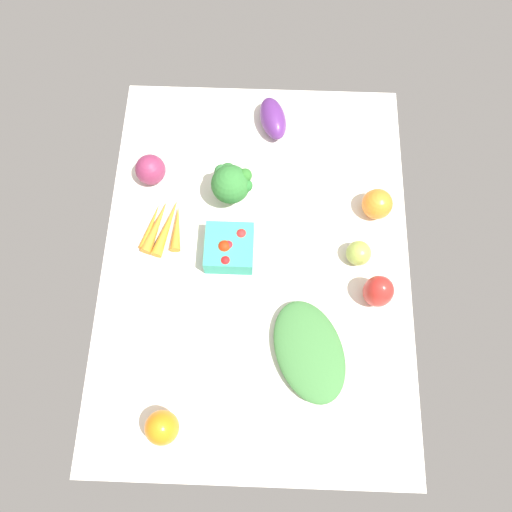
{
  "coord_description": "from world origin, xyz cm",
  "views": [
    {
      "loc": [
        -47.42,
        -1.66,
        123.9
      ],
      "look_at": [
        0.0,
        0.0,
        4.0
      ],
      "focal_mm": 36.93,
      "sensor_mm": 36.0,
      "label": 1
    }
  ],
  "objects_px": {
    "heirloom_tomato_green": "(359,253)",
    "bell_pepper_red": "(378,291)",
    "carrot_bunch": "(164,226)",
    "heirloom_tomato_orange": "(377,204)",
    "bell_pepper_orange": "(162,428)",
    "red_onion_center": "(150,170)",
    "eggplant": "(273,118)",
    "broccoli_head": "(231,183)",
    "berry_basket": "(229,248)",
    "leafy_greens_clump": "(309,351)"
  },
  "relations": [
    {
      "from": "carrot_bunch",
      "to": "bell_pepper_red",
      "type": "bearing_deg",
      "value": -107.47
    },
    {
      "from": "heirloom_tomato_orange",
      "to": "berry_basket",
      "type": "xyz_separation_m",
      "value": [
        -0.13,
        0.37,
        -0.01
      ]
    },
    {
      "from": "heirloom_tomato_green",
      "to": "red_onion_center",
      "type": "xyz_separation_m",
      "value": [
        0.21,
        0.53,
        0.01
      ]
    },
    {
      "from": "carrot_bunch",
      "to": "berry_basket",
      "type": "relative_size",
      "value": 1.4
    },
    {
      "from": "bell_pepper_red",
      "to": "heirloom_tomato_orange",
      "type": "bearing_deg",
      "value": -2.79
    },
    {
      "from": "berry_basket",
      "to": "heirloom_tomato_green",
      "type": "bearing_deg",
      "value": -90.57
    },
    {
      "from": "broccoli_head",
      "to": "bell_pepper_orange",
      "type": "relative_size",
      "value": 1.46
    },
    {
      "from": "broccoli_head",
      "to": "berry_basket",
      "type": "relative_size",
      "value": 1.05
    },
    {
      "from": "eggplant",
      "to": "bell_pepper_red",
      "type": "xyz_separation_m",
      "value": [
        -0.49,
        -0.26,
        0.02
      ]
    },
    {
      "from": "heirloom_tomato_green",
      "to": "bell_pepper_red",
      "type": "relative_size",
      "value": 0.62
    },
    {
      "from": "heirloom_tomato_green",
      "to": "bell_pepper_red",
      "type": "bearing_deg",
      "value": -159.3
    },
    {
      "from": "leafy_greens_clump",
      "to": "eggplant",
      "type": "distance_m",
      "value": 0.63
    },
    {
      "from": "bell_pepper_orange",
      "to": "heirloom_tomato_orange",
      "type": "bearing_deg",
      "value": -41.31
    },
    {
      "from": "leafy_greens_clump",
      "to": "bell_pepper_orange",
      "type": "height_order",
      "value": "bell_pepper_orange"
    },
    {
      "from": "red_onion_center",
      "to": "eggplant",
      "type": "bearing_deg",
      "value": -60.89
    },
    {
      "from": "heirloom_tomato_orange",
      "to": "carrot_bunch",
      "type": "xyz_separation_m",
      "value": [
        -0.07,
        0.54,
        -0.03
      ]
    },
    {
      "from": "broccoli_head",
      "to": "eggplant",
      "type": "xyz_separation_m",
      "value": [
        0.23,
        -0.1,
        -0.04
      ]
    },
    {
      "from": "eggplant",
      "to": "bell_pepper_red",
      "type": "distance_m",
      "value": 0.55
    },
    {
      "from": "heirloom_tomato_green",
      "to": "berry_basket",
      "type": "relative_size",
      "value": 0.52
    },
    {
      "from": "leafy_greens_clump",
      "to": "red_onion_center",
      "type": "distance_m",
      "value": 0.61
    },
    {
      "from": "leafy_greens_clump",
      "to": "broccoli_head",
      "type": "bearing_deg",
      "value": 26.22
    },
    {
      "from": "eggplant",
      "to": "bell_pepper_orange",
      "type": "bearing_deg",
      "value": 149.9
    },
    {
      "from": "broccoli_head",
      "to": "berry_basket",
      "type": "xyz_separation_m",
      "value": [
        -0.16,
        -0.0,
        -0.04
      ]
    },
    {
      "from": "heirloom_tomato_green",
      "to": "berry_basket",
      "type": "distance_m",
      "value": 0.32
    },
    {
      "from": "broccoli_head",
      "to": "heirloom_tomato_orange",
      "type": "height_order",
      "value": "broccoli_head"
    },
    {
      "from": "heirloom_tomato_green",
      "to": "carrot_bunch",
      "type": "distance_m",
      "value": 0.49
    },
    {
      "from": "broccoli_head",
      "to": "red_onion_center",
      "type": "xyz_separation_m",
      "value": [
        0.05,
        0.21,
        -0.03
      ]
    },
    {
      "from": "heirloom_tomato_orange",
      "to": "bell_pepper_red",
      "type": "distance_m",
      "value": 0.23
    },
    {
      "from": "leafy_greens_clump",
      "to": "eggplant",
      "type": "relative_size",
      "value": 1.86
    },
    {
      "from": "carrot_bunch",
      "to": "heirloom_tomato_orange",
      "type": "bearing_deg",
      "value": -82.62
    },
    {
      "from": "heirloom_tomato_green",
      "to": "red_onion_center",
      "type": "height_order",
      "value": "red_onion_center"
    },
    {
      "from": "eggplant",
      "to": "red_onion_center",
      "type": "relative_size",
      "value": 1.67
    },
    {
      "from": "berry_basket",
      "to": "red_onion_center",
      "type": "bearing_deg",
      "value": 45.96
    },
    {
      "from": "heirloom_tomato_orange",
      "to": "bell_pepper_red",
      "type": "relative_size",
      "value": 0.78
    },
    {
      "from": "carrot_bunch",
      "to": "bell_pepper_red",
      "type": "relative_size",
      "value": 1.65
    },
    {
      "from": "heirloom_tomato_green",
      "to": "red_onion_center",
      "type": "distance_m",
      "value": 0.57
    },
    {
      "from": "leafy_greens_clump",
      "to": "berry_basket",
      "type": "distance_m",
      "value": 0.31
    },
    {
      "from": "eggplant",
      "to": "red_onion_center",
      "type": "bearing_deg",
      "value": 104.18
    },
    {
      "from": "heirloom_tomato_green",
      "to": "eggplant",
      "type": "height_order",
      "value": "eggplant"
    },
    {
      "from": "eggplant",
      "to": "heirloom_tomato_green",
      "type": "bearing_deg",
      "value": -165.42
    },
    {
      "from": "broccoli_head",
      "to": "eggplant",
      "type": "relative_size",
      "value": 0.94
    },
    {
      "from": "heirloom_tomato_green",
      "to": "carrot_bunch",
      "type": "height_order",
      "value": "heirloom_tomato_green"
    },
    {
      "from": "eggplant",
      "to": "red_onion_center",
      "type": "xyz_separation_m",
      "value": [
        -0.17,
        0.31,
        0.01
      ]
    },
    {
      "from": "carrot_bunch",
      "to": "bell_pepper_orange",
      "type": "xyz_separation_m",
      "value": [
        -0.48,
        -0.05,
        0.03
      ]
    },
    {
      "from": "heirloom_tomato_orange",
      "to": "red_onion_center",
      "type": "xyz_separation_m",
      "value": [
        0.08,
        0.58,
        0.0
      ]
    },
    {
      "from": "heirloom_tomato_green",
      "to": "bell_pepper_red",
      "type": "xyz_separation_m",
      "value": [
        -0.1,
        -0.04,
        0.02
      ]
    },
    {
      "from": "broccoli_head",
      "to": "leafy_greens_clump",
      "type": "height_order",
      "value": "broccoli_head"
    },
    {
      "from": "carrot_bunch",
      "to": "red_onion_center",
      "type": "xyz_separation_m",
      "value": [
        0.15,
        0.05,
        0.03
      ]
    },
    {
      "from": "red_onion_center",
      "to": "bell_pepper_red",
      "type": "bearing_deg",
      "value": -118.81
    },
    {
      "from": "leafy_greens_clump",
      "to": "bell_pepper_orange",
      "type": "distance_m",
      "value": 0.36
    }
  ]
}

